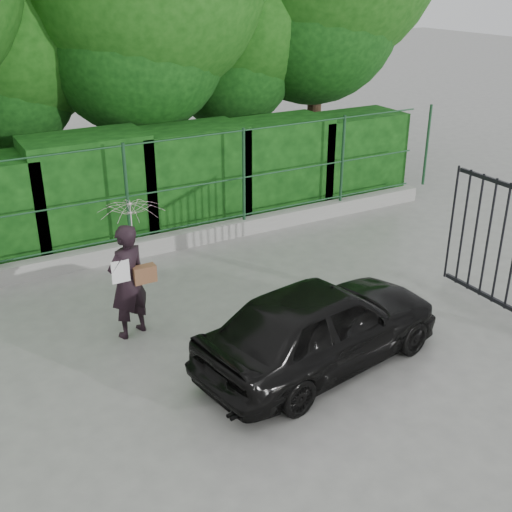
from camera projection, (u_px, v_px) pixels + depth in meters
ground at (223, 395)px, 7.84m from camera, size 80.00×80.00×0.00m
kerb at (110, 254)px, 11.37m from camera, size 14.00×0.25×0.30m
fence at (117, 196)px, 11.04m from camera, size 14.13×0.06×1.80m
hedge at (87, 194)px, 11.81m from camera, size 14.20×1.20×2.06m
woman at (131, 250)px, 8.71m from camera, size 0.95×0.90×1.97m
car at (321, 324)px, 8.23m from camera, size 3.67×1.97×1.19m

